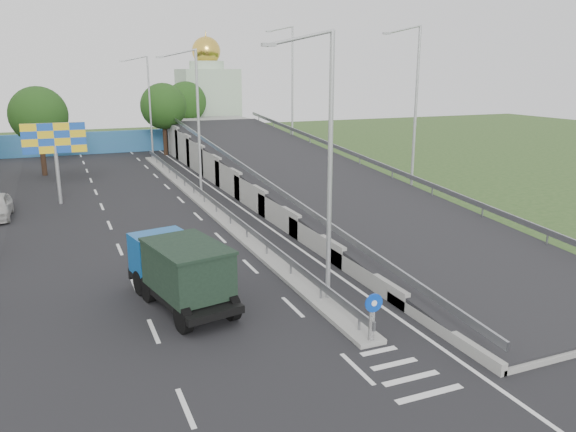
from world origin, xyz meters
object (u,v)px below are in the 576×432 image
sign_bollard (372,317)px  church (208,98)px  lamp_post_near (326,156)px  lamp_post_mid (196,116)px  lamp_post_far (148,102)px  dump_truck (180,269)px  billboard (55,143)px

sign_bollard → church: size_ratio=0.12×
lamp_post_near → lamp_post_mid: 20.00m
lamp_post_far → church: bearing=54.8°
church → dump_truck: 54.28m
lamp_post_mid → dump_truck: size_ratio=1.60×
billboard → dump_truck: 20.56m
lamp_post_near → billboard: bearing=112.5°
dump_truck → lamp_post_mid: bearing=62.3°
church → dump_truck: size_ratio=2.19×
lamp_post_mid → church: church is taller
sign_bollard → lamp_post_far: (0.11, 43.83, 4.77)m
lamp_post_near → lamp_post_far: same height
dump_truck → lamp_post_near: bearing=-32.6°
sign_bollard → lamp_post_mid: bearing=89.7°
sign_bollard → billboard: 27.53m
lamp_post_far → billboard: size_ratio=1.83×
church → billboard: church is taller
sign_bollard → billboard: bearing=109.2°
lamp_post_far → billboard: lamp_post_far is taller
lamp_post_near → billboard: size_ratio=1.83×
lamp_post_near → dump_truck: size_ratio=1.60×
dump_truck → billboard: bearing=89.5°
lamp_post_near → billboard: (-9.11, 22.00, -1.62)m
lamp_post_mid → dump_truck: 19.23m
billboard → dump_truck: (3.92, -20.00, -2.72)m
lamp_post_near → lamp_post_mid: (0.00, 20.00, 0.00)m
lamp_post_mid → dump_truck: bearing=-106.1°
sign_bollard → dump_truck: dump_truck is taller
dump_truck → lamp_post_far: bearing=70.6°
church → billboard: 37.23m
lamp_post_far → dump_truck: lamp_post_far is taller
lamp_post_far → billboard: 20.24m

